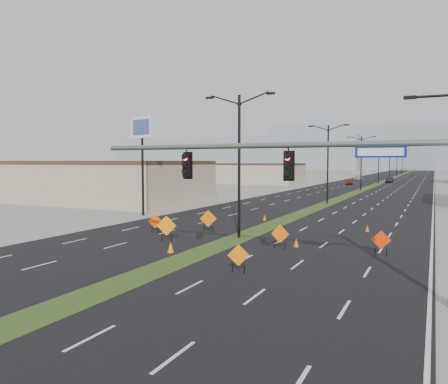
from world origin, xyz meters
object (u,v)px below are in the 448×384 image
at_px(construction_sign_3, 280,235).
at_px(cone_0, 171,247).
at_px(signal_mast, 332,177).
at_px(car_left, 349,182).
at_px(pole_sign_west, 142,135).
at_px(streetlight_3, 379,161).
at_px(construction_sign_2, 166,227).
at_px(cone_1, 296,243).
at_px(streetlight_4, 390,162).
at_px(streetlight_0, 239,161).
at_px(streetlight_6, 402,162).
at_px(cone_3, 265,218).
at_px(construction_sign_4, 238,256).
at_px(streetlight_5, 397,162).
at_px(car_far, 358,178).
at_px(streetlight_2, 361,161).
at_px(car_mid, 390,180).
at_px(construction_sign_1, 208,219).
at_px(construction_sign_0, 155,222).
at_px(streetlight_1, 328,161).
at_px(construction_sign_5, 381,241).
at_px(cone_2, 367,228).

xyz_separation_m(construction_sign_3, cone_0, (-5.48, -3.87, -0.58)).
distance_m(signal_mast, car_left, 88.18).
bearing_deg(pole_sign_west, streetlight_3, 96.16).
distance_m(signal_mast, construction_sign_2, 14.46).
bearing_deg(cone_1, streetlight_4, 92.31).
height_order(streetlight_0, car_left, streetlight_0).
xyz_separation_m(streetlight_6, cone_3, (-1.61, -158.52, -5.14)).
height_order(streetlight_4, construction_sign_4, streetlight_4).
height_order(construction_sign_3, pole_sign_west, pole_sign_west).
bearing_deg(streetlight_5, streetlight_4, -90.00).
distance_m(car_far, pole_sign_west, 96.55).
height_order(car_left, cone_3, car_left).
xyz_separation_m(streetlight_2, streetlight_5, (0.00, 84.00, 0.00)).
xyz_separation_m(signal_mast, streetlight_6, (-8.56, 178.00, 0.63)).
relative_size(signal_mast, cone_3, 29.55).
bearing_deg(car_mid, construction_sign_1, -90.46).
bearing_deg(streetlight_4, construction_sign_0, -93.37).
height_order(streetlight_1, construction_sign_3, streetlight_1).
xyz_separation_m(construction_sign_1, construction_sign_4, (7.01, -10.12, -0.18)).
bearing_deg(cone_3, car_left, 93.42).
bearing_deg(car_left, streetlight_1, -90.88).
xyz_separation_m(construction_sign_2, cone_3, (2.18, 12.95, -0.78)).
height_order(streetlight_1, construction_sign_4, streetlight_1).
relative_size(streetlight_2, construction_sign_5, 6.84).
xyz_separation_m(streetlight_5, cone_0, (-1.64, -146.31, -5.10)).
relative_size(car_far, cone_3, 8.59).
relative_size(cone_0, cone_3, 1.17).
xyz_separation_m(streetlight_2, streetlight_3, (0.00, 28.00, 0.00)).
bearing_deg(construction_sign_1, car_mid, 64.92).
distance_m(car_mid, cone_3, 81.02).
height_order(construction_sign_0, construction_sign_1, construction_sign_1).
xyz_separation_m(car_left, cone_0, (4.01, -83.23, -0.34)).
distance_m(construction_sign_2, cone_2, 15.51).
height_order(cone_1, pole_sign_west, pole_sign_west).
relative_size(construction_sign_1, construction_sign_4, 1.21).
bearing_deg(streetlight_2, construction_sign_5, -80.49).
distance_m(car_left, construction_sign_3, 79.92).
bearing_deg(car_mid, car_far, 128.89).
height_order(construction_sign_1, cone_3, construction_sign_1).
distance_m(streetlight_3, streetlight_5, 56.00).
xyz_separation_m(construction_sign_5, cone_3, (-11.27, 11.16, -0.58)).
distance_m(construction_sign_5, cone_1, 5.13).
distance_m(streetlight_2, construction_sign_0, 57.24).
distance_m(construction_sign_3, construction_sign_5, 5.87).
distance_m(streetlight_2, construction_sign_1, 55.01).
bearing_deg(streetlight_0, streetlight_1, 90.00).
bearing_deg(streetlight_4, construction_sign_1, -91.61).
bearing_deg(car_left, construction_sign_3, -90.65).
distance_m(streetlight_6, construction_sign_4, 176.97).
relative_size(streetlight_3, construction_sign_2, 5.61).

